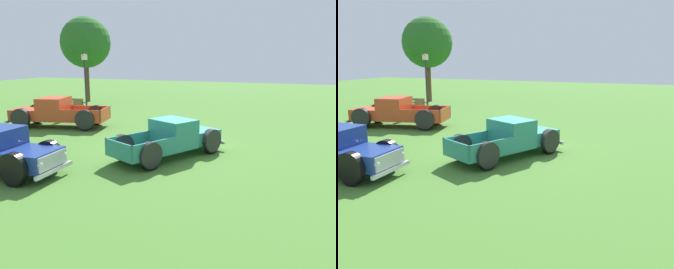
# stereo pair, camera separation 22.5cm
# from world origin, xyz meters

# --- Properties ---
(ground_plane) EXTENTS (80.00, 80.00, 0.00)m
(ground_plane) POSITION_xyz_m (0.00, 0.00, 0.00)
(ground_plane) COLOR #477A2D
(pickup_truck_foreground) EXTENTS (5.02, 3.62, 1.46)m
(pickup_truck_foreground) POSITION_xyz_m (-0.39, -0.33, 0.70)
(pickup_truck_foreground) COLOR #2D8475
(pickup_truck_foreground) RESTS_ON ground_plane
(pickup_truck_behind_left) EXTENTS (3.13, 5.62, 1.63)m
(pickup_truck_behind_left) POSITION_xyz_m (2.74, 7.92, 0.78)
(pickup_truck_behind_left) COLOR #D14723
(pickup_truck_behind_left) RESTS_ON ground_plane
(lamp_post_near) EXTENTS (0.36, 0.36, 4.01)m
(lamp_post_near) POSITION_xyz_m (7.44, 8.88, 2.10)
(lamp_post_near) COLOR #2D2D33
(lamp_post_near) RESTS_ON ground_plane
(picnic_table) EXTENTS (1.71, 1.98, 0.78)m
(picnic_table) POSITION_xyz_m (8.43, 11.09, 0.49)
(picnic_table) COLOR olive
(picnic_table) RESTS_ON ground_plane
(oak_tree_east) EXTENTS (4.17, 4.17, 7.02)m
(oak_tree_east) POSITION_xyz_m (12.99, 12.41, 4.91)
(oak_tree_east) COLOR brown
(oak_tree_east) RESTS_ON ground_plane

